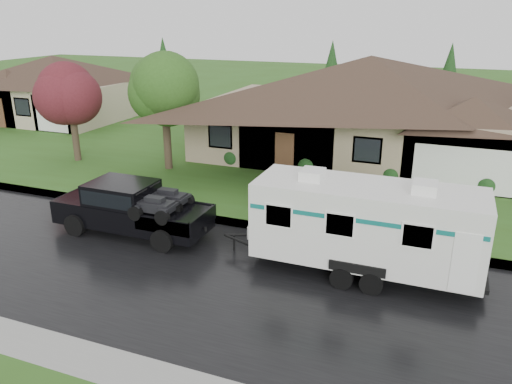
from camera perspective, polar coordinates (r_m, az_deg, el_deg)
ground at (r=17.62m, az=-2.19°, el=-6.92°), size 140.00×140.00×0.00m
road at (r=16.03m, az=-5.07°, el=-9.87°), size 140.00×8.00×0.01m
curb at (r=19.48m, az=0.44°, el=-3.96°), size 140.00×0.50×0.15m
lawn at (r=31.10m, az=8.89°, el=4.91°), size 140.00×26.00×0.15m
house_main at (r=28.87m, az=13.25°, el=10.63°), size 19.44×10.80×6.90m
house_far at (r=41.62m, az=-21.87°, el=11.54°), size 10.80×8.64×5.80m
tree_left_green at (r=26.08m, az=-10.44°, el=11.26°), size 3.53×3.53×5.85m
tree_red at (r=29.07m, az=-20.46°, el=10.21°), size 3.10×3.10×5.13m
shrub_row at (r=25.18m, az=10.49°, el=2.65°), size 13.60×1.00×1.00m
pickup_truck at (r=19.35m, az=-14.28°, el=-1.60°), size 5.96×2.26×1.99m
travel_trailer at (r=15.90m, az=12.49°, el=-3.52°), size 7.35×2.58×3.30m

